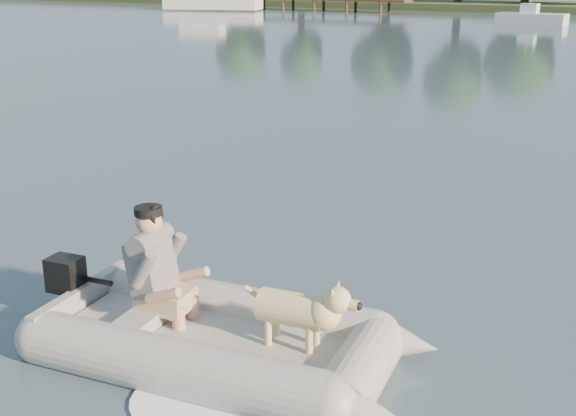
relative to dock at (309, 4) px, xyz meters
The scene contains 7 objects.
water 58.14m from the dock, 63.43° to the right, with size 160.00×160.00×0.00m, color #4E5E69.
dock is the anchor object (origin of this frame).
dinghy 58.44m from the dock, 63.19° to the right, with size 4.66×3.10×1.41m, color #9A9995, non-canonical shape.
man 58.14m from the dock, 63.83° to the right, with size 0.74×0.63×1.10m, color slate, non-canonical shape.
dog 58.62m from the dock, 62.57° to the right, with size 0.95×0.34×0.63m, color tan, non-canonical shape.
outboard_motor 57.87m from the dock, 64.76° to the right, with size 0.42×0.30×0.80m, color black, non-canonical shape.
motorboat 21.53m from the dock, 20.80° to the right, with size 4.46×1.72×1.89m, color white, non-canonical shape.
Camera 1 is at (3.68, -4.90, 3.32)m, focal length 45.00 mm.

